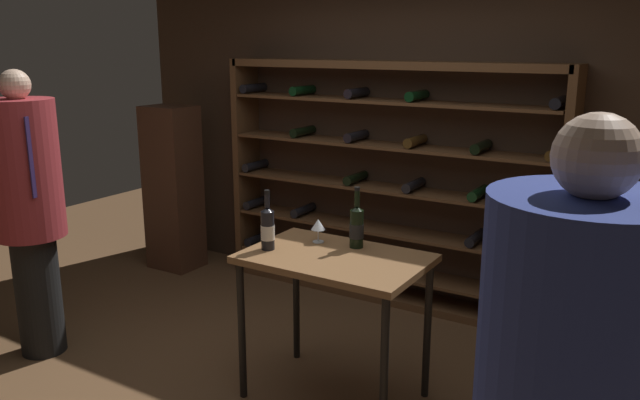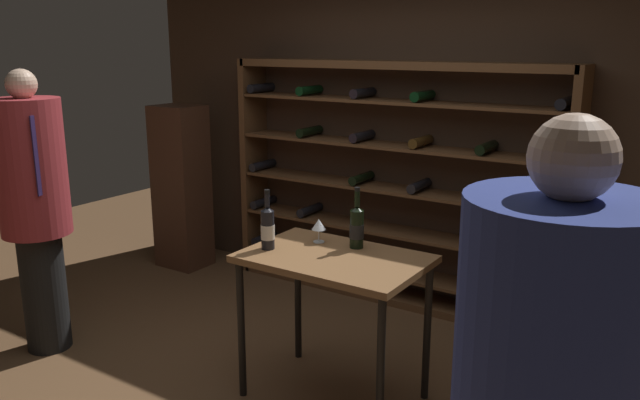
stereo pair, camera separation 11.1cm
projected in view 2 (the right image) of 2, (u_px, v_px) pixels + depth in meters
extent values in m
plane|color=brown|center=(277.00, 395.00, 3.83)|extent=(9.85, 9.85, 0.00)
cube|color=#3D2B1E|center=(421.00, 118.00, 5.03)|extent=(5.44, 0.10, 2.97)
cube|color=brown|center=(254.00, 166.00, 5.81)|extent=(0.06, 0.32, 1.93)
cube|color=brown|center=(571.00, 209.00, 4.33)|extent=(0.06, 0.32, 1.93)
cube|color=brown|center=(393.00, 65.00, 4.84)|extent=(2.77, 0.32, 0.06)
cube|color=brown|center=(387.00, 294.00, 5.29)|extent=(2.77, 0.32, 0.06)
cube|color=brown|center=(387.00, 270.00, 5.24)|extent=(2.69, 0.32, 0.02)
cylinder|color=black|center=(264.00, 238.00, 5.92)|extent=(0.08, 0.30, 0.08)
cylinder|color=#4C3314|center=(310.00, 248.00, 5.64)|extent=(0.08, 0.30, 0.08)
cylinder|color=#4C3314|center=(360.00, 258.00, 5.37)|extent=(0.08, 0.30, 0.08)
cylinder|color=black|center=(548.00, 297.00, 4.54)|extent=(0.08, 0.30, 0.08)
cube|color=brown|center=(388.00, 230.00, 5.16)|extent=(2.69, 0.32, 0.02)
cylinder|color=black|center=(264.00, 202.00, 5.83)|extent=(0.08, 0.30, 0.08)
cylinder|color=black|center=(310.00, 210.00, 5.56)|extent=(0.08, 0.30, 0.08)
cylinder|color=black|center=(481.00, 239.00, 4.73)|extent=(0.08, 0.30, 0.08)
cylinder|color=black|center=(552.00, 252.00, 4.46)|extent=(0.08, 0.30, 0.08)
cube|color=brown|center=(389.00, 189.00, 5.08)|extent=(2.69, 0.32, 0.02)
cylinder|color=black|center=(263.00, 165.00, 5.75)|extent=(0.08, 0.30, 0.08)
cylinder|color=black|center=(362.00, 178.00, 5.20)|extent=(0.08, 0.30, 0.08)
cylinder|color=black|center=(419.00, 186.00, 4.93)|extent=(0.08, 0.30, 0.08)
cylinder|color=black|center=(484.00, 194.00, 4.65)|extent=(0.08, 0.30, 0.08)
cube|color=brown|center=(391.00, 146.00, 4.99)|extent=(2.69, 0.32, 0.02)
cylinder|color=black|center=(310.00, 131.00, 5.39)|extent=(0.08, 0.30, 0.08)
cylinder|color=black|center=(362.00, 136.00, 5.12)|extent=(0.08, 0.30, 0.08)
cylinder|color=#4C3314|center=(421.00, 142.00, 4.84)|extent=(0.08, 0.30, 0.08)
cylinder|color=black|center=(487.00, 148.00, 4.57)|extent=(0.08, 0.30, 0.08)
cylinder|color=#4C3314|center=(561.00, 154.00, 4.29)|extent=(0.08, 0.30, 0.08)
cube|color=brown|center=(392.00, 102.00, 4.91)|extent=(2.69, 0.32, 0.02)
cylinder|color=black|center=(261.00, 88.00, 5.58)|extent=(0.08, 0.30, 0.08)
cylinder|color=black|center=(309.00, 90.00, 5.31)|extent=(0.08, 0.30, 0.08)
cylinder|color=black|center=(363.00, 93.00, 5.03)|extent=(0.08, 0.30, 0.08)
cylinder|color=black|center=(423.00, 96.00, 4.76)|extent=(0.08, 0.30, 0.08)
cylinder|color=black|center=(566.00, 103.00, 4.21)|extent=(0.08, 0.30, 0.08)
cube|color=brown|center=(334.00, 259.00, 3.61)|extent=(1.02, 0.68, 0.04)
cylinder|color=black|center=(241.00, 330.00, 3.73)|extent=(0.04, 0.04, 0.85)
cylinder|color=black|center=(380.00, 374.00, 3.24)|extent=(0.04, 0.04, 0.85)
cylinder|color=black|center=(298.00, 298.00, 4.20)|extent=(0.04, 0.04, 0.85)
cylinder|color=black|center=(427.00, 332.00, 3.71)|extent=(0.04, 0.04, 0.85)
cylinder|color=#2D3D8C|center=(553.00, 364.00, 1.64)|extent=(0.51, 0.51, 0.89)
sphere|color=beige|center=(573.00, 158.00, 1.51)|extent=(0.22, 0.22, 0.22)
cylinder|color=black|center=(45.00, 291.00, 4.34)|extent=(0.29, 0.29, 0.83)
cylinder|color=#9E2D33|center=(31.00, 167.00, 4.13)|extent=(0.45, 0.45, 0.90)
sphere|color=beige|center=(21.00, 84.00, 4.00)|extent=(0.19, 0.19, 0.19)
cube|color=#26193F|center=(37.00, 156.00, 3.93)|extent=(0.03, 0.05, 0.50)
cube|color=#4C2D1E|center=(181.00, 187.00, 5.90)|extent=(0.44, 0.36, 1.51)
cylinder|color=black|center=(357.00, 229.00, 3.72)|extent=(0.08, 0.08, 0.23)
cone|color=black|center=(357.00, 209.00, 3.69)|extent=(0.08, 0.08, 0.03)
cylinder|color=black|center=(357.00, 199.00, 3.68)|extent=(0.03, 0.03, 0.09)
cylinder|color=black|center=(357.00, 189.00, 3.66)|extent=(0.03, 0.03, 0.02)
cylinder|color=black|center=(357.00, 231.00, 3.72)|extent=(0.08, 0.08, 0.09)
cylinder|color=black|center=(268.00, 230.00, 3.70)|extent=(0.08, 0.08, 0.23)
cone|color=black|center=(267.00, 209.00, 3.67)|extent=(0.08, 0.08, 0.03)
cylinder|color=black|center=(267.00, 200.00, 3.66)|extent=(0.03, 0.03, 0.08)
cylinder|color=black|center=(267.00, 192.00, 3.64)|extent=(0.03, 0.03, 0.02)
cylinder|color=silver|center=(268.00, 232.00, 3.70)|extent=(0.08, 0.08, 0.09)
cylinder|color=silver|center=(319.00, 242.00, 3.85)|extent=(0.07, 0.07, 0.00)
cylinder|color=silver|center=(319.00, 235.00, 3.84)|extent=(0.01, 0.01, 0.07)
cone|color=silver|center=(319.00, 224.00, 3.82)|extent=(0.09, 0.09, 0.07)
cylinder|color=#590A14|center=(319.00, 227.00, 3.83)|extent=(0.05, 0.05, 0.02)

